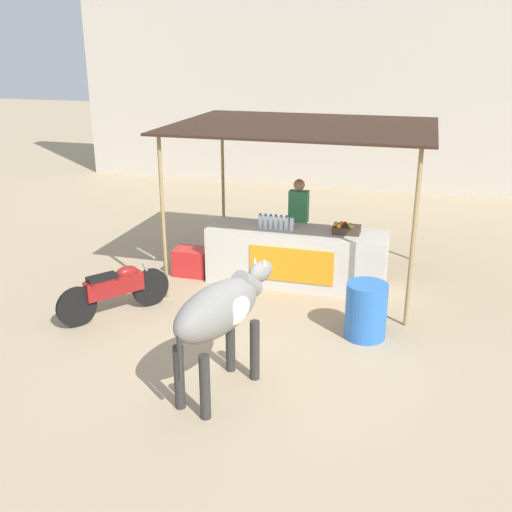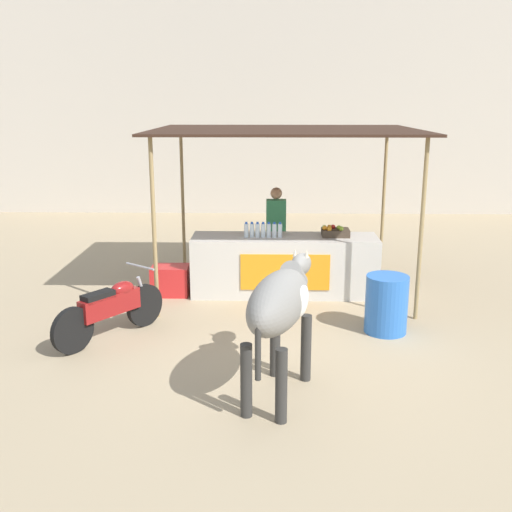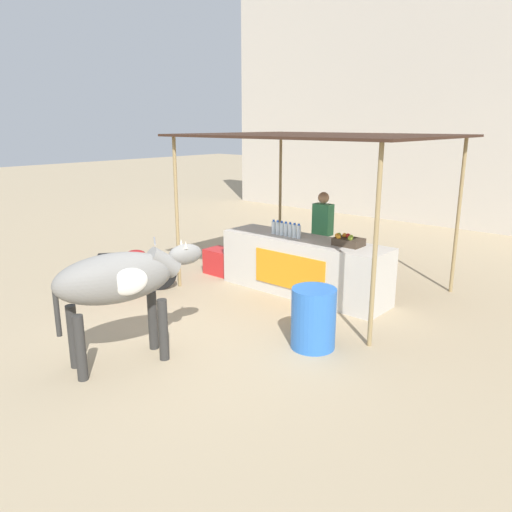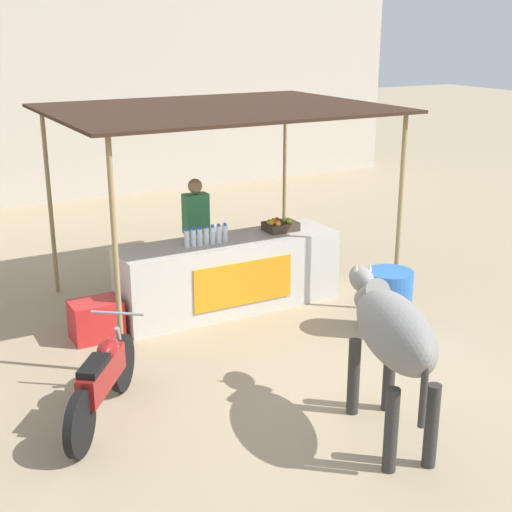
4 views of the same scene
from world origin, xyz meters
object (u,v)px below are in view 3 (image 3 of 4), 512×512
Objects in this scene: cow at (121,281)px; vendor_behind_counter at (322,236)px; fruit_crate at (348,241)px; cooler_box at (222,262)px; water_barrel at (313,318)px; motorcycle_parked at (125,268)px; stall_counter at (303,266)px.

vendor_behind_counter is at bearing 90.11° from cow.
cooler_box is (-2.67, -0.15, -0.79)m from fruit_crate.
fruit_crate is 0.55× the size of water_barrel.
stall_counter is at bearing 39.90° from motorcycle_parked.
stall_counter is 1.82× the size of vendor_behind_counter.
water_barrel reaches higher than cooler_box.
cow is at bearing -34.78° from motorcycle_parked.
motorcycle_parked is at bearing -140.10° from stall_counter.
vendor_behind_counter is 2.75× the size of cooler_box.
motorcycle_parked is at bearing -147.51° from fruit_crate.
water_barrel is (0.54, -1.71, -0.63)m from fruit_crate.
motorcycle_parked is (-0.48, -1.86, 0.19)m from cooler_box.
fruit_crate is at bearing 3.39° from stall_counter.
stall_counter is 5.00× the size of cooler_box.
fruit_crate is 0.73× the size of cooler_box.
vendor_behind_counter reaches higher than motorcycle_parked.
vendor_behind_counter is 3.52m from motorcycle_parked.
vendor_behind_counter is at bearing 121.67° from water_barrel.
stall_counter reaches higher than motorcycle_parked.
vendor_behind_counter is at bearing 100.19° from stall_counter.
water_barrel is at bearing 51.20° from cow.
stall_counter is 1.63× the size of cow.
fruit_crate is at bearing 75.23° from cow.
cooler_box is (-1.86, -0.10, -0.24)m from stall_counter.
vendor_behind_counter is 2.06× the size of water_barrel.
fruit_crate is 1.19m from vendor_behind_counter.
fruit_crate is at bearing 107.69° from water_barrel.
cow is at bearing -92.08° from stall_counter.
stall_counter is at bearing -79.81° from vendor_behind_counter.
stall_counter is at bearing 87.92° from cow.
cow reaches higher than stall_counter.
fruit_crate is 1.90m from water_barrel.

